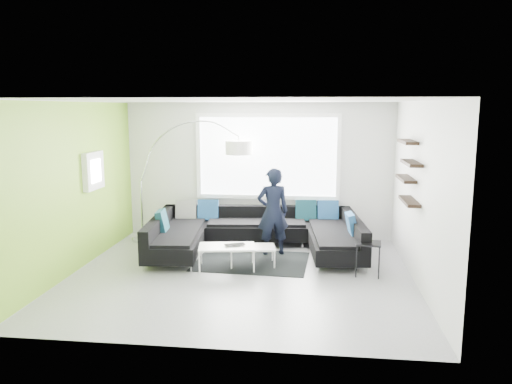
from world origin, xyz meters
The scene contains 9 objects.
ground centered at (0.00, 0.00, 0.00)m, with size 5.50×5.50×0.00m, color gray.
room_shell centered at (0.04, 0.21, 1.81)m, with size 5.54×5.04×2.82m.
sectional_sofa centered at (0.10, 1.26, 0.36)m, with size 4.01×2.71×0.82m.
rug centered at (0.09, 0.75, 0.01)m, with size 1.95×1.42×0.01m, color black.
coffee_table centered at (-0.08, 0.44, 0.20)m, with size 1.21×0.70×0.40m, color white.
arc_lamp centered at (-2.31, 1.90, 1.23)m, with size 2.26×0.59×2.45m, color silver, non-canonical shape.
side_table centered at (2.05, 0.28, 0.27)m, with size 0.39×0.39×0.54m, color black.
person centered at (0.42, 1.25, 0.81)m, with size 0.68×0.54×1.62m, color black.
laptop centered at (-0.13, 0.32, 0.41)m, with size 0.41×0.35×0.03m, color black.
Camera 1 is at (1.16, -7.67, 2.70)m, focal length 35.00 mm.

